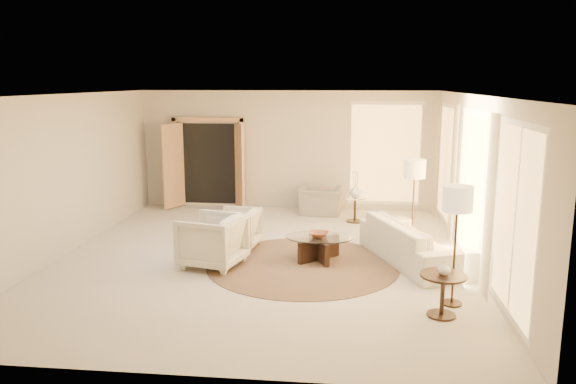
# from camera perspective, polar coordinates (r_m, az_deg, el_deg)

# --- Properties ---
(room) EXTENTS (7.04, 8.04, 2.83)m
(room) POSITION_cam_1_polar(r_m,az_deg,el_deg) (9.47, -2.67, 1.35)
(room) COLOR beige
(room) RESTS_ON ground
(windows_right) EXTENTS (0.10, 6.40, 2.40)m
(windows_right) POSITION_cam_1_polar(r_m,az_deg,el_deg) (9.68, 18.06, 0.73)
(windows_right) COLOR #FEC065
(windows_right) RESTS_ON room
(window_back_corner) EXTENTS (1.70, 0.10, 2.40)m
(window_back_corner) POSITION_cam_1_polar(r_m,az_deg,el_deg) (13.30, 9.86, 3.85)
(window_back_corner) COLOR #FEC065
(window_back_corner) RESTS_ON room
(curtains_right) EXTENTS (0.06, 5.20, 2.60)m
(curtains_right) POSITION_cam_1_polar(r_m,az_deg,el_deg) (10.55, 16.80, 1.35)
(curtains_right) COLOR #C0B28D
(curtains_right) RESTS_ON room
(french_doors) EXTENTS (1.95, 0.66, 2.16)m
(french_doors) POSITION_cam_1_polar(r_m,az_deg,el_deg) (13.60, -8.11, 2.85)
(french_doors) COLOR tan
(french_doors) RESTS_ON room
(area_rug) EXTENTS (3.34, 3.34, 0.01)m
(area_rug) POSITION_cam_1_polar(r_m,az_deg,el_deg) (9.44, 1.49, -7.41)
(area_rug) COLOR #3B271C
(area_rug) RESTS_ON room
(sofa) EXTENTS (1.78, 2.61, 0.71)m
(sofa) POSITION_cam_1_polar(r_m,az_deg,el_deg) (9.73, 12.63, -4.96)
(sofa) COLOR beige
(sofa) RESTS_ON room
(armchair_left) EXTENTS (0.80, 0.84, 0.79)m
(armchair_left) POSITION_cam_1_polar(r_m,az_deg,el_deg) (10.36, -5.24, -3.51)
(armchair_left) COLOR beige
(armchair_left) RESTS_ON room
(armchair_right) EXTENTS (1.07, 1.11, 0.95)m
(armchair_right) POSITION_cam_1_polar(r_m,az_deg,el_deg) (9.35, -7.71, -4.67)
(armchair_right) COLOR beige
(armchair_right) RESTS_ON room
(accent_chair) EXTENTS (0.99, 0.68, 0.83)m
(accent_chair) POSITION_cam_1_polar(r_m,az_deg,el_deg) (12.90, 3.29, -0.44)
(accent_chair) COLOR gray
(accent_chair) RESTS_ON room
(coffee_table) EXTENTS (1.36, 1.36, 0.42)m
(coffee_table) POSITION_cam_1_polar(r_m,az_deg,el_deg) (9.62, 3.15, -5.45)
(coffee_table) COLOR black
(coffee_table) RESTS_ON room
(end_table) EXTENTS (0.60, 0.60, 0.57)m
(end_table) POSITION_cam_1_polar(r_m,az_deg,el_deg) (7.63, 15.45, -9.35)
(end_table) COLOR black
(end_table) RESTS_ON room
(side_table) EXTENTS (0.48, 0.48, 0.55)m
(side_table) POSITION_cam_1_polar(r_m,az_deg,el_deg) (12.27, 6.82, -1.50)
(side_table) COLOR black
(side_table) RESTS_ON room
(floor_lamp_near) EXTENTS (0.40, 0.40, 1.63)m
(floor_lamp_near) POSITION_cam_1_polar(r_m,az_deg,el_deg) (10.42, 12.73, 1.92)
(floor_lamp_near) COLOR black
(floor_lamp_near) RESTS_ON room
(floor_lamp_far) EXTENTS (0.40, 0.40, 1.66)m
(floor_lamp_far) POSITION_cam_1_polar(r_m,az_deg,el_deg) (7.78, 16.84, -1.20)
(floor_lamp_far) COLOR black
(floor_lamp_far) RESTS_ON room
(bowl) EXTENTS (0.33, 0.33, 0.08)m
(bowl) POSITION_cam_1_polar(r_m,az_deg,el_deg) (9.56, 3.16, -4.32)
(bowl) COLOR brown
(bowl) RESTS_ON coffee_table
(end_vase) EXTENTS (0.21, 0.21, 0.18)m
(end_vase) POSITION_cam_1_polar(r_m,az_deg,el_deg) (7.55, 15.56, -7.48)
(end_vase) COLOR white
(end_vase) RESTS_ON end_table
(side_vase) EXTENTS (0.29, 0.29, 0.28)m
(side_vase) POSITION_cam_1_polar(r_m,az_deg,el_deg) (12.20, 6.86, 0.12)
(side_vase) COLOR white
(side_vase) RESTS_ON side_table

